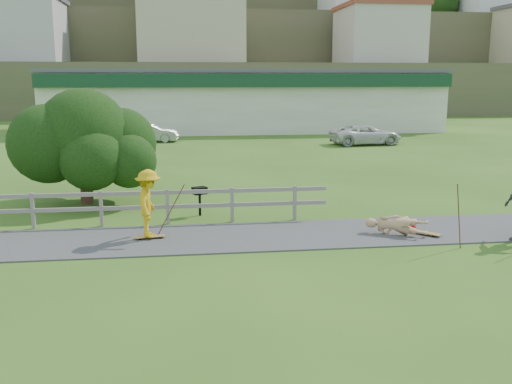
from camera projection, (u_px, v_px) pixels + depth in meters
ground at (244, 253)px, 14.75m from camera, size 260.00×260.00×0.00m
path at (238, 237)px, 16.20m from camera, size 34.00×3.00×0.04m
fence at (80, 204)px, 17.20m from camera, size 15.05×0.10×1.10m
strip_mall at (244, 99)px, 48.69m from camera, size 32.50×10.75×5.10m
hillside at (185, 19)px, 100.57m from camera, size 220.00×67.00×47.50m
skater_rider at (149, 207)px, 15.78m from camera, size 0.76×1.26×1.89m
skater_fallen at (396, 225)px, 16.30m from camera, size 1.21×1.70×0.63m
car_silver at (151, 133)px, 39.87m from camera, size 3.89×1.82×1.23m
car_white at (366, 135)px, 38.22m from camera, size 4.98×2.66×1.33m
tree at (85, 161)px, 20.24m from camera, size 5.25×5.25×3.12m
bbq at (200, 201)px, 18.67m from camera, size 0.54×0.49×0.95m
longboard_rider at (150, 238)px, 15.95m from camera, size 0.86×0.32×0.09m
longboard_fallen at (424, 234)px, 16.36m from camera, size 0.85×0.89×0.11m
helmet at (411, 227)px, 16.75m from camera, size 0.29×0.29×0.29m
pole_rider at (171, 207)px, 16.26m from camera, size 0.03×0.03×1.69m
pole_spec_left at (459, 216)px, 15.00m from camera, size 0.03×0.03×1.77m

